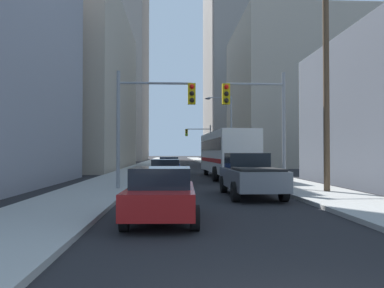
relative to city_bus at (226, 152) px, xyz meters
The scene contains 16 objects.
sidewalk_left 25.74m from the city_bus, 107.74° to the left, with size 3.42×160.00×0.15m, color #9E9E99.
sidewalk_right 24.67m from the city_bus, 83.58° to the left, with size 3.42×160.00×0.15m, color #9E9E99.
city_bus is the anchor object (origin of this frame).
pickup_truck_grey 12.07m from the city_bus, 92.87° to the right, with size 2.20×5.43×1.90m.
sedan_red 18.62m from the city_bus, 103.45° to the right, with size 1.95×4.25×1.52m.
sedan_black 7.46m from the city_bus, 126.94° to the right, with size 1.95×4.21×1.52m.
sedan_blue 7.09m from the city_bus, 128.30° to the left, with size 1.95×4.24×1.52m.
traffic_signal_near_left 10.95m from the city_bus, 117.92° to the right, with size 3.94×0.44×6.00m.
traffic_signal_near_right 9.72m from the city_bus, 88.26° to the right, with size 3.24×0.44×6.00m.
traffic_signal_far_right 29.06m from the city_bus, 89.99° to the left, with size 3.85×0.44×6.00m.
utility_pole_right 12.36m from the city_bus, 74.78° to the right, with size 2.20×0.28×10.76m.
street_lamp_right 9.39m from the city_bus, 81.65° to the left, with size 2.66×0.32×7.50m.
building_left_mid_office 30.36m from the city_bus, 140.26° to the left, with size 25.57×28.64×19.14m, color #B7A893.
building_left_far_tower 76.41m from the city_bus, 106.99° to the left, with size 19.06×25.08×71.67m, color gray.
building_right_mid_block 31.85m from the city_bus, 56.45° to the left, with size 23.95×20.35×19.80m, color #B7A893.
building_right_far_highrise 75.36m from the city_bus, 76.90° to the left, with size 21.82×29.94×64.81m, color gray.
Camera 1 is at (-1.48, -3.46, 1.94)m, focal length 36.50 mm.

